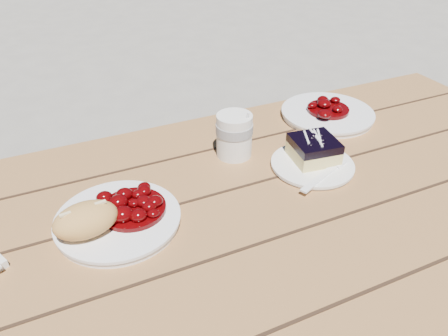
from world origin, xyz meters
name	(u,v)px	position (x,y,z in m)	size (l,w,h in m)	color
picnic_table	(162,303)	(0.00, 0.00, 0.59)	(2.00, 1.55, 0.75)	brown
main_plate	(118,221)	(-0.05, 0.07, 0.76)	(0.22, 0.22, 0.02)	white
goulash_stew	(132,202)	(-0.02, 0.08, 0.79)	(0.12, 0.12, 0.04)	#4D0204
bread_roll	(86,220)	(-0.10, 0.05, 0.79)	(0.11, 0.07, 0.06)	tan
dessert_plate	(312,165)	(0.38, 0.08, 0.76)	(0.17, 0.17, 0.01)	white
blueberry_cake	(314,149)	(0.39, 0.10, 0.79)	(0.10, 0.10, 0.05)	#F2DE84
fork_dessert	(320,178)	(0.36, 0.03, 0.76)	(0.03, 0.16, 0.01)	white
coffee_cup	(234,135)	(0.25, 0.20, 0.80)	(0.08, 0.08, 0.10)	white
second_plate	(327,114)	(0.55, 0.27, 0.76)	(0.23, 0.23, 0.02)	white
second_stew	(329,104)	(0.55, 0.27, 0.79)	(0.11, 0.11, 0.04)	#4D0204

